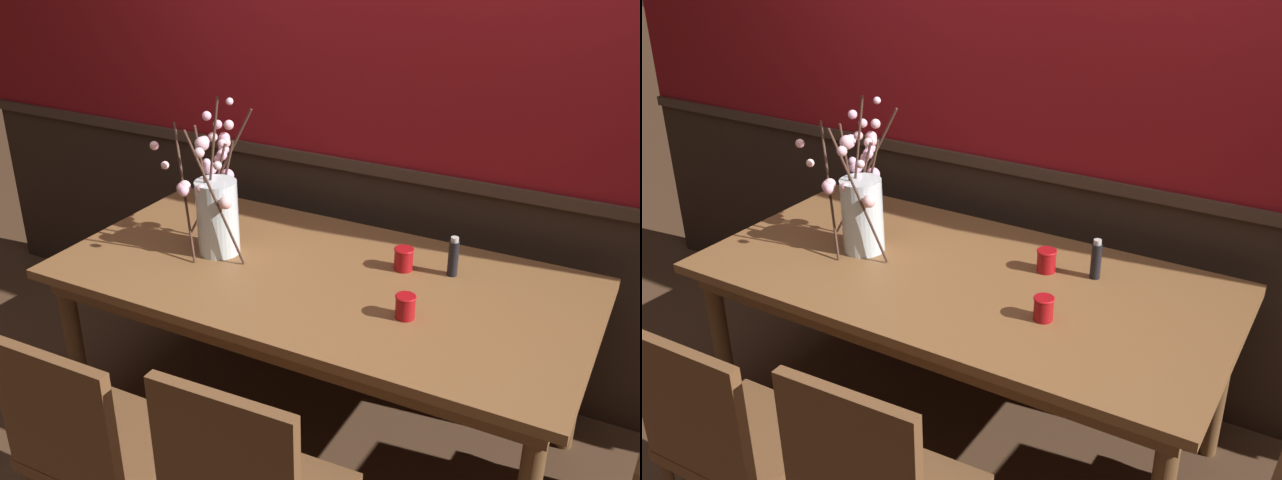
% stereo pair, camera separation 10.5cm
% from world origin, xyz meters
% --- Properties ---
extents(ground_plane, '(24.00, 24.00, 0.00)m').
position_xyz_m(ground_plane, '(0.00, 0.00, 0.00)').
color(ground_plane, '#4C3321').
extents(back_wall, '(4.82, 0.14, 2.66)m').
position_xyz_m(back_wall, '(0.00, 0.69, 1.32)').
color(back_wall, '#2D2119').
rests_on(back_wall, ground).
extents(dining_table, '(2.01, 0.99, 0.75)m').
position_xyz_m(dining_table, '(0.00, 0.00, 0.68)').
color(dining_table, brown).
rests_on(dining_table, ground).
extents(chair_far_side_left, '(0.42, 0.40, 0.91)m').
position_xyz_m(chair_far_side_left, '(-0.29, 0.93, 0.51)').
color(chair_far_side_left, brown).
rests_on(chair_far_side_left, ground).
extents(chair_near_side_left, '(0.45, 0.43, 0.92)m').
position_xyz_m(chair_near_side_left, '(-0.29, -0.92, 0.52)').
color(chair_near_side_left, brown).
rests_on(chair_near_side_left, ground).
extents(chair_far_side_right, '(0.47, 0.45, 0.91)m').
position_xyz_m(chair_far_side_right, '(0.31, 0.93, 0.51)').
color(chair_far_side_right, brown).
rests_on(chair_far_side_right, ground).
extents(vase_with_blossoms, '(0.36, 0.49, 0.63)m').
position_xyz_m(vase_with_blossoms, '(-0.46, -0.01, 0.93)').
color(vase_with_blossoms, silver).
rests_on(vase_with_blossoms, dining_table).
extents(candle_holder_nearer_center, '(0.08, 0.08, 0.09)m').
position_xyz_m(candle_holder_nearer_center, '(0.26, 0.18, 0.80)').
color(candle_holder_nearer_center, '#9E0F14').
rests_on(candle_holder_nearer_center, dining_table).
extents(candle_holder_nearer_edge, '(0.07, 0.07, 0.09)m').
position_xyz_m(candle_holder_nearer_edge, '(0.40, -0.14, 0.80)').
color(candle_holder_nearer_edge, '#9E0F14').
rests_on(candle_holder_nearer_edge, dining_table).
extents(condiment_bottle, '(0.04, 0.04, 0.16)m').
position_xyz_m(condiment_bottle, '(0.44, 0.23, 0.83)').
color(condiment_bottle, black).
rests_on(condiment_bottle, dining_table).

